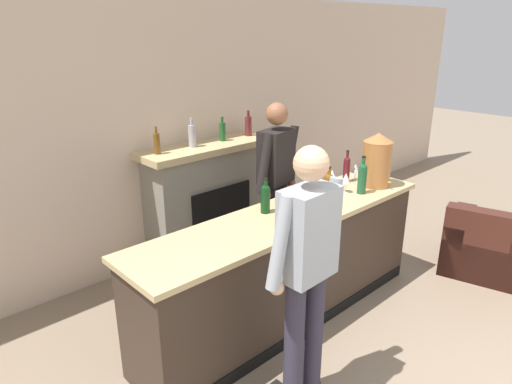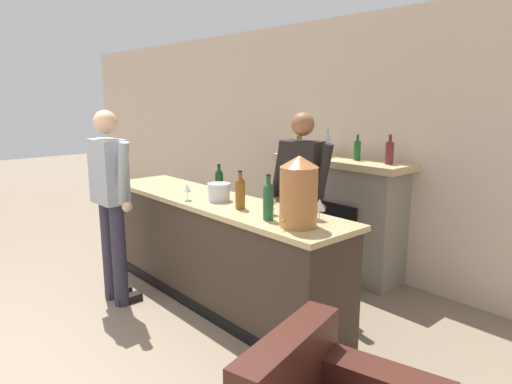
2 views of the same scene
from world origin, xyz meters
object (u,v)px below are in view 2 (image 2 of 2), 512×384
wine_glass_back_row (187,189)px  person_customer (111,199)px  copper_dispenser (299,191)px  wine_bottle_burgundy_dark (219,181)px  potted_plant_corner (166,204)px  wine_bottle_rose_blush (312,200)px  wine_bottle_cabernet_heavy (240,192)px  wine_bottle_chardonnay_pale (268,200)px  wine_glass_by_dispenser (293,198)px  wine_glass_front_left (320,205)px  ice_bucket_steel (219,192)px  wine_glass_near_bucket (272,199)px  fireplace_stone (340,215)px  wine_glass_front_right (269,195)px  person_bartender (301,199)px

wine_glass_back_row → person_customer: bearing=-134.5°
copper_dispenser → wine_bottle_burgundy_dark: size_ratio=1.74×
potted_plant_corner → wine_bottle_rose_blush: wine_bottle_rose_blush is taller
wine_bottle_cabernet_heavy → wine_bottle_chardonnay_pale: bearing=-8.9°
wine_bottle_burgundy_dark → wine_bottle_cabernet_heavy: bearing=-19.8°
wine_glass_by_dispenser → copper_dispenser: bearing=-41.3°
potted_plant_corner → wine_glass_front_left: size_ratio=3.57×
copper_dispenser → ice_bucket_steel: (-1.04, 0.08, -0.18)m
wine_bottle_cabernet_heavy → wine_glass_near_bucket: size_ratio=1.75×
fireplace_stone → copper_dispenser: size_ratio=3.05×
ice_bucket_steel → wine_glass_front_right: same height
person_bartender → wine_glass_by_dispenser: person_bartender is taller
wine_glass_front_left → wine_bottle_burgundy_dark: bearing=-179.9°
fireplace_stone → wine_glass_front_right: size_ratio=9.98×
wine_glass_front_right → wine_glass_front_left: bearing=0.4°
wine_bottle_cabernet_heavy → wine_glass_near_bucket: 0.33m
wine_bottle_rose_blush → person_bartender: bearing=139.7°
copper_dispenser → wine_glass_near_bucket: copper_dispenser is taller
wine_bottle_rose_blush → wine_glass_by_dispenser: size_ratio=1.96×
wine_bottle_rose_blush → wine_glass_front_left: 0.11m
ice_bucket_steel → wine_bottle_cabernet_heavy: size_ratio=0.65×
copper_dispenser → wine_glass_near_bucket: size_ratio=2.80×
wine_bottle_cabernet_heavy → wine_glass_near_bucket: bearing=9.1°
wine_bottle_burgundy_dark → wine_bottle_chardonnay_pale: wine_bottle_chardonnay_pale is taller
copper_dispenser → wine_bottle_rose_blush: size_ratio=1.62×
wine_glass_by_dispenser → wine_bottle_chardonnay_pale: bearing=-83.2°
person_customer → wine_glass_near_bucket: person_customer is taller
wine_glass_by_dispenser → wine_glass_front_left: (0.31, -0.04, 0.00)m
person_customer → wine_glass_front_right: (1.17, 0.86, 0.11)m
wine_bottle_rose_blush → wine_glass_front_right: bearing=-175.5°
copper_dispenser → wine_glass_by_dispenser: bearing=138.7°
copper_dispenser → wine_bottle_rose_blush: bearing=111.9°
ice_bucket_steel → wine_glass_back_row: size_ratio=1.33×
fireplace_stone → wine_glass_front_right: 1.42m
person_bartender → wine_bottle_burgundy_dark: bearing=-142.1°
wine_bottle_burgundy_dark → potted_plant_corner: bearing=159.9°
person_bartender → wine_glass_by_dispenser: (0.32, -0.43, 0.12)m
person_customer → person_bartender: size_ratio=1.01×
wine_glass_back_row → person_bartender: bearing=54.3°
person_customer → wine_glass_back_row: size_ratio=11.50×
fireplace_stone → wine_bottle_chardonnay_pale: size_ratio=4.47×
potted_plant_corner → wine_glass_by_dispenser: 3.90m
fireplace_stone → wine_glass_near_bucket: 1.61m
person_bartender → ice_bucket_steel: size_ratio=8.52×
wine_glass_front_right → wine_glass_near_bucket: size_ratio=0.85×
wine_glass_by_dispenser → potted_plant_corner: bearing=165.4°
wine_glass_front_left → wine_glass_by_dispenser: bearing=171.9°
fireplace_stone → wine_glass_back_row: 1.79m
person_bartender → copper_dispenser: size_ratio=3.45×
fireplace_stone → wine_glass_back_row: fireplace_stone is taller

